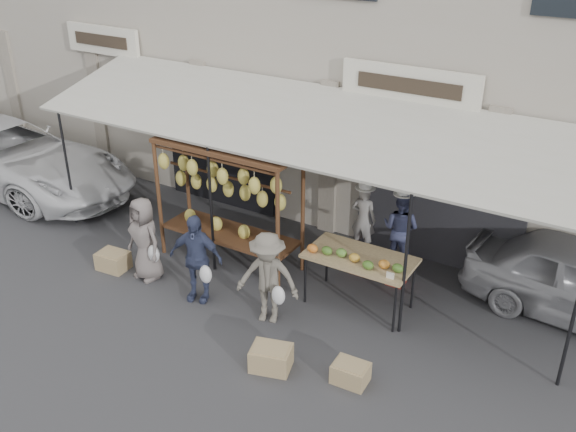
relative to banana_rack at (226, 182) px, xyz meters
The scene contains 16 objects.
ground_plane 2.35m from the banana_rack, 58.52° to the right, with size 90.00×90.00×0.00m, color #2D2D30.
shophouse 5.50m from the banana_rack, 79.69° to the left, with size 24.00×6.15×7.30m.
awning 1.57m from the banana_rack, 40.64° to the left, with size 10.00×2.35×2.92m.
banana_rack is the anchor object (origin of this frame).
produce_table 2.66m from the banana_rack, ahead, with size 1.70×0.90×1.04m.
vendor_left 2.41m from the banana_rack, 23.01° to the left, with size 0.44×0.29×1.21m, color gray.
vendor_right 3.03m from the banana_rack, 17.27° to the left, with size 0.63×0.49×1.31m, color #333859.
customer_left 1.68m from the banana_rack, 128.86° to the right, with size 0.73×0.47×1.49m, color slate.
customer_mid 1.47m from the banana_rack, 78.91° to the right, with size 0.89×0.37×1.51m, color #363E5E.
customer_right 2.07m from the banana_rack, 35.81° to the right, with size 0.98×0.56×1.51m, color #696358.
stool_left 2.72m from the banana_rack, 23.01° to the left, with size 0.31×0.31×0.43m, color maroon.
stool_right 3.28m from the banana_rack, 17.27° to the left, with size 0.29×0.29×0.41m, color maroon.
crate_near_a 3.32m from the banana_rack, 43.08° to the right, with size 0.55×0.42×0.33m, color tan.
crate_near_b 3.97m from the banana_rack, 27.98° to the right, with size 0.47×0.36×0.28m, color tan.
crate_far 2.49m from the banana_rack, 142.40° to the right, with size 0.53×0.40×0.32m, color tan.
van 6.64m from the banana_rack, behind, with size 2.27×4.91×2.05m, color silver.
Camera 1 is at (5.16, -6.51, 5.95)m, focal length 40.00 mm.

